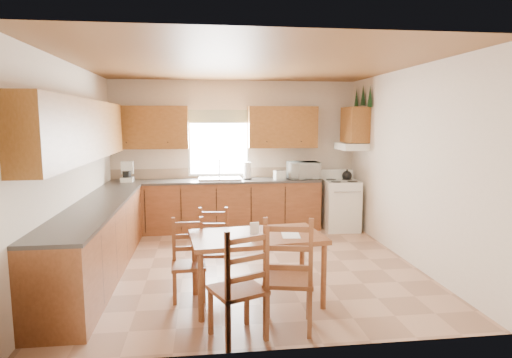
{
  "coord_description": "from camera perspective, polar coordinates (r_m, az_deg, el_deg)",
  "views": [
    {
      "loc": [
        -0.6,
        -5.67,
        1.97
      ],
      "look_at": [
        0.15,
        0.3,
        1.15
      ],
      "focal_mm": 30.0,
      "sensor_mm": 36.0,
      "label": 1
    }
  ],
  "objects": [
    {
      "name": "microwave",
      "position": [
        7.84,
        6.32,
        1.16
      ],
      "size": [
        0.53,
        0.4,
        0.31
      ],
      "primitive_type": "imported",
      "rotation": [
        0.0,
        0.0,
        0.05
      ],
      "color": "silver",
      "rests_on": "counter_back"
    },
    {
      "name": "stove",
      "position": [
        7.92,
        11.26,
        -3.52
      ],
      "size": [
        0.63,
        0.65,
        0.88
      ],
      "primitive_type": "cube",
      "rotation": [
        0.0,
        0.0,
        -0.05
      ],
      "color": "silver",
      "rests_on": "floor"
    },
    {
      "name": "wall_back",
      "position": [
        7.97,
        -2.82,
        3.29
      ],
      "size": [
        4.5,
        4.5,
        0.0
      ],
      "primitive_type": "plane",
      "color": "beige",
      "rests_on": "floor"
    },
    {
      "name": "upper_cab_left",
      "position": [
        5.72,
        -22.34,
        6.03
      ],
      "size": [
        0.33,
        3.6,
        0.75
      ],
      "primitive_type": "cube",
      "color": "brown",
      "rests_on": "wall_left"
    },
    {
      "name": "dining_table",
      "position": [
        4.76,
        0.08,
        -11.81
      ],
      "size": [
        1.48,
        0.95,
        0.75
      ],
      "primitive_type": "cube",
      "rotation": [
        0.0,
        0.0,
        0.11
      ],
      "color": "brown",
      "rests_on": "floor"
    },
    {
      "name": "lower_cab_back",
      "position": [
        7.78,
        -5.37,
        -3.62
      ],
      "size": [
        3.75,
        0.6,
        0.88
      ],
      "primitive_type": "cube",
      "color": "brown",
      "rests_on": "floor"
    },
    {
      "name": "lower_cab_left",
      "position": [
        5.89,
        -20.34,
        -7.8
      ],
      "size": [
        0.6,
        3.6,
        0.88
      ],
      "primitive_type": "cube",
      "color": "brown",
      "rests_on": "floor"
    },
    {
      "name": "chair_near_left",
      "position": [
        3.97,
        -2.45,
        -13.6
      ],
      "size": [
        0.57,
        0.56,
        1.05
      ],
      "primitive_type": "cube",
      "rotation": [
        0.0,
        0.0,
        3.55
      ],
      "color": "brown",
      "rests_on": "floor"
    },
    {
      "name": "chair_far_right",
      "position": [
        5.28,
        -5.76,
        -9.02
      ],
      "size": [
        0.41,
        0.39,
        0.9
      ],
      "primitive_type": "cube",
      "rotation": [
        0.0,
        0.0,
        -0.09
      ],
      "color": "brown",
      "rests_on": "floor"
    },
    {
      "name": "coffeemaker",
      "position": [
        7.74,
        -16.83,
        1.04
      ],
      "size": [
        0.24,
        0.28,
        0.38
      ],
      "primitive_type": "cube",
      "rotation": [
        0.0,
        0.0,
        0.08
      ],
      "color": "silver",
      "rests_on": "counter_back"
    },
    {
      "name": "wall_front",
      "position": [
        3.53,
        2.74,
        -2.38
      ],
      "size": [
        4.5,
        4.5,
        0.0
      ],
      "primitive_type": "plane",
      "color": "beige",
      "rests_on": "floor"
    },
    {
      "name": "table_card",
      "position": [
        4.65,
        -0.22,
        -6.58
      ],
      "size": [
        0.1,
        0.04,
        0.13
      ],
      "primitive_type": "cube",
      "rotation": [
        0.0,
        0.0,
        0.18
      ],
      "color": "white",
      "rests_on": "dining_table"
    },
    {
      "name": "window_frame",
      "position": [
        7.91,
        -4.99,
        4.69
      ],
      "size": [
        1.13,
        0.02,
        1.18
      ],
      "primitive_type": "cube",
      "color": "silver",
      "rests_on": "wall_back"
    },
    {
      "name": "counter_back",
      "position": [
        7.7,
        -5.41,
        -0.26
      ],
      "size": [
        3.75,
        0.63,
        0.04
      ],
      "primitive_type": "cube",
      "color": "#3F3A36",
      "rests_on": "lower_cab_back"
    },
    {
      "name": "upper_cab_back_right",
      "position": [
        7.89,
        3.55,
        6.91
      ],
      "size": [
        1.25,
        0.33,
        0.75
      ],
      "primitive_type": "cube",
      "color": "brown",
      "rests_on": "wall_back"
    },
    {
      "name": "upper_cab_back_left",
      "position": [
        7.82,
        -14.22,
        6.68
      ],
      "size": [
        1.41,
        0.33,
        0.75
      ],
      "primitive_type": "cube",
      "color": "brown",
      "rests_on": "wall_back"
    },
    {
      "name": "chair_far_left",
      "position": [
        4.87,
        -8.99,
        -10.62
      ],
      "size": [
        0.39,
        0.38,
        0.88
      ],
      "primitive_type": "cube",
      "rotation": [
        0.0,
        0.0,
        0.06
      ],
      "color": "brown",
      "rests_on": "floor"
    },
    {
      "name": "window_pane",
      "position": [
        7.9,
        -4.99,
        4.69
      ],
      "size": [
        1.05,
        0.01,
        1.1
      ],
      "primitive_type": "cube",
      "color": "white",
      "rests_on": "wall_back"
    },
    {
      "name": "ceiling",
      "position": [
        5.75,
        -1.15,
        15.05
      ],
      "size": [
        4.5,
        4.5,
        0.0
      ],
      "primitive_type": "plane",
      "color": "brown",
      "rests_on": "floor"
    },
    {
      "name": "pine_decal_c",
      "position": [
        8.15,
        13.24,
        10.44
      ],
      "size": [
        0.22,
        0.22,
        0.36
      ],
      "primitive_type": "cone",
      "color": "black",
      "rests_on": "wall_right"
    },
    {
      "name": "floor",
      "position": [
        6.03,
        -1.08,
        -11.3
      ],
      "size": [
        4.5,
        4.5,
        0.0
      ],
      "primitive_type": "plane",
      "color": "#A77C5F",
      "rests_on": "ground"
    },
    {
      "name": "pine_decal_b",
      "position": [
        7.85,
        14.07,
        10.82
      ],
      "size": [
        0.22,
        0.22,
        0.36
      ],
      "primitive_type": "cone",
      "color": "black",
      "rests_on": "wall_right"
    },
    {
      "name": "sink_basin",
      "position": [
        7.7,
        -4.86,
        0.04
      ],
      "size": [
        0.75,
        0.45,
        0.04
      ],
      "primitive_type": "cube",
      "color": "silver",
      "rests_on": "counter_back"
    },
    {
      "name": "table_paper",
      "position": [
        4.63,
        4.66,
        -7.5
      ],
      "size": [
        0.21,
        0.27,
        0.0
      ],
      "primitive_type": "cube",
      "rotation": [
        0.0,
        0.0,
        -0.1
      ],
      "color": "white",
      "rests_on": "dining_table"
    },
    {
      "name": "toaster",
      "position": [
        7.72,
        3.19,
        0.54
      ],
      "size": [
        0.23,
        0.17,
        0.16
      ],
      "primitive_type": "cube",
      "rotation": [
        0.0,
        0.0,
        0.27
      ],
      "color": "silver",
      "rests_on": "counter_back"
    },
    {
      "name": "backsplash",
      "position": [
        7.97,
        -5.49,
        0.81
      ],
      "size": [
        3.75,
        0.01,
        0.18
      ],
      "primitive_type": "cube",
      "color": "#9E8469",
      "rests_on": "counter_back"
    },
    {
      "name": "wall_right",
      "position": [
        6.38,
        19.44,
        1.74
      ],
      "size": [
        4.5,
        4.5,
        0.0
      ],
      "primitive_type": "plane",
      "color": "beige",
      "rests_on": "floor"
    },
    {
      "name": "chair_near_right",
      "position": [
        4.15,
        4.3,
        -12.24
      ],
      "size": [
        0.55,
        0.53,
        1.11
      ],
      "primitive_type": "cube",
      "rotation": [
        0.0,
        0.0,
        2.92
      ],
      "color": "brown",
      "rests_on": "floor"
    },
    {
      "name": "wall_left",
      "position": [
        5.94,
        -23.25,
        1.13
      ],
      "size": [
        4.5,
        4.5,
        0.0
      ],
      "primitive_type": "plane",
      "color": "beige",
      "rests_on": "floor"
    },
    {
      "name": "paper_towel",
      "position": [
        7.74,
        -1.17,
        1.12
      ],
      "size": [
        0.17,
        0.17,
        0.31
      ],
      "primitive_type": "cylinder",
      "rotation": [
        0.0,
        0.0,
        -0.39
      ],
      "color": "white",
      "rests_on": "counter_back"
    },
    {
      "name": "counter_left",
      "position": [
        5.78,
        -20.56,
        -3.4
      ],
      "size": [
        0.63,
        3.6,
        0.04
      ],
      "primitive_type": "cube",
      "color": "#3F3A36",
      "rests_on": "lower_cab_left"
    },
    {
      "name": "range_hood",
      "position": [
        7.79,
        12.62,
        4.26
      ],
      "size": [
        0.44,
        0.62,
        0.12
      ],
      "primitive_type": "cube",
      "color": "silver",
      "rests_on": "wall_right"
    },
    {
      "name": "window_valance",
      "position": [
        7.87,
        -5.02,
        8.31
      ],
      "size": [
        1.19,
        0.01,
        0.24
      ],
      "primitive_type": "cube",
      "color": "#516A3F",
      "rests_on": "wall_back"
    },
    {
      "name": "pine_decal_a",
      "position": [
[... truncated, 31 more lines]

